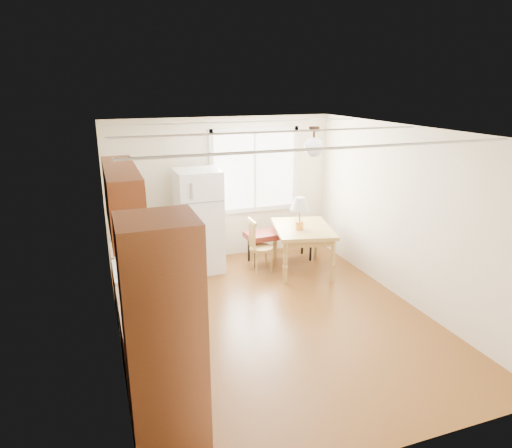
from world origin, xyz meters
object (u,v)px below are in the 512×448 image
refrigerator (199,221)px  bench (280,234)px  dining_table (303,233)px  chair (257,243)px

refrigerator → bench: size_ratio=1.34×
dining_table → chair: (-0.76, 0.17, -0.14)m
refrigerator → chair: size_ratio=1.92×
refrigerator → bench: refrigerator is taller
bench → chair: 0.63m
dining_table → chair: 0.79m
bench → dining_table: bearing=-70.8°
refrigerator → bench: (1.42, -0.11, -0.35)m
bench → dining_table: (0.21, -0.48, 0.14)m
dining_table → bench: bearing=126.9°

